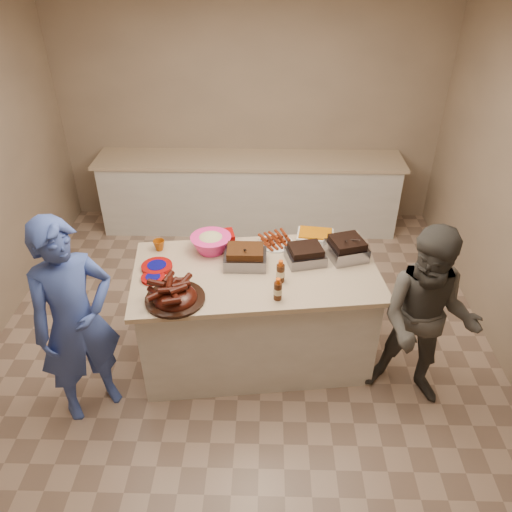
{
  "coord_description": "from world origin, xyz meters",
  "views": [
    {
      "loc": [
        0.21,
        -3.28,
        3.17
      ],
      "look_at": [
        0.13,
        -0.03,
        1.01
      ],
      "focal_mm": 35.0,
      "sensor_mm": 36.0,
      "label": 1
    }
  ],
  "objects_px": {
    "roasting_pan": "(346,257)",
    "bbq_bottle_b": "(280,281)",
    "mustard_bottle": "(229,254)",
    "guest_gray": "(409,392)",
    "plastic_cup": "(160,250)",
    "bbq_bottle_a": "(278,299)",
    "rib_platter": "(175,300)",
    "coleslaw_bowl": "(211,251)",
    "island": "(256,354)",
    "guest_blue": "(97,401)"
  },
  "relations": [
    {
      "from": "island",
      "to": "coleslaw_bowl",
      "type": "height_order",
      "value": "coleslaw_bowl"
    },
    {
      "from": "rib_platter",
      "to": "roasting_pan",
      "type": "distance_m",
      "value": 1.43
    },
    {
      "from": "bbq_bottle_b",
      "to": "mustard_bottle",
      "type": "bearing_deg",
      "value": 138.15
    },
    {
      "from": "roasting_pan",
      "to": "rib_platter",
      "type": "bearing_deg",
      "value": -172.69
    },
    {
      "from": "guest_gray",
      "to": "plastic_cup",
      "type": "bearing_deg",
      "value": -178.74
    },
    {
      "from": "bbq_bottle_a",
      "to": "rib_platter",
      "type": "bearing_deg",
      "value": -177.4
    },
    {
      "from": "bbq_bottle_b",
      "to": "island",
      "type": "bearing_deg",
      "value": 143.37
    },
    {
      "from": "island",
      "to": "roasting_pan",
      "type": "height_order",
      "value": "roasting_pan"
    },
    {
      "from": "roasting_pan",
      "to": "mustard_bottle",
      "type": "bearing_deg",
      "value": 161.27
    },
    {
      "from": "plastic_cup",
      "to": "guest_gray",
      "type": "relative_size",
      "value": 0.06
    },
    {
      "from": "island",
      "to": "coleslaw_bowl",
      "type": "distance_m",
      "value": 1.02
    },
    {
      "from": "rib_platter",
      "to": "coleslaw_bowl",
      "type": "xyz_separation_m",
      "value": [
        0.2,
        0.66,
        0.0
      ]
    },
    {
      "from": "mustard_bottle",
      "to": "bbq_bottle_a",
      "type": "bearing_deg",
      "value": -56.19
    },
    {
      "from": "bbq_bottle_a",
      "to": "plastic_cup",
      "type": "relative_size",
      "value": 1.86
    },
    {
      "from": "rib_platter",
      "to": "mustard_bottle",
      "type": "bearing_deg",
      "value": 60.84
    },
    {
      "from": "roasting_pan",
      "to": "plastic_cup",
      "type": "xyz_separation_m",
      "value": [
        -1.54,
        0.07,
        0.0
      ]
    },
    {
      "from": "roasting_pan",
      "to": "guest_gray",
      "type": "xyz_separation_m",
      "value": [
        0.53,
        -0.61,
        -0.91
      ]
    },
    {
      "from": "island",
      "to": "plastic_cup",
      "type": "distance_m",
      "value": 1.25
    },
    {
      "from": "roasting_pan",
      "to": "bbq_bottle_b",
      "type": "height_order",
      "value": "bbq_bottle_b"
    },
    {
      "from": "guest_blue",
      "to": "mustard_bottle",
      "type": "bearing_deg",
      "value": -1.39
    },
    {
      "from": "island",
      "to": "guest_blue",
      "type": "distance_m",
      "value": 1.38
    },
    {
      "from": "bbq_bottle_a",
      "to": "mustard_bottle",
      "type": "bearing_deg",
      "value": 123.81
    },
    {
      "from": "plastic_cup",
      "to": "guest_gray",
      "type": "bearing_deg",
      "value": -18.16
    },
    {
      "from": "island",
      "to": "bbq_bottle_a",
      "type": "bearing_deg",
      "value": -71.99
    },
    {
      "from": "rib_platter",
      "to": "bbq_bottle_a",
      "type": "distance_m",
      "value": 0.74
    },
    {
      "from": "mustard_bottle",
      "to": "guest_gray",
      "type": "bearing_deg",
      "value": -23.13
    },
    {
      "from": "roasting_pan",
      "to": "bbq_bottle_a",
      "type": "bearing_deg",
      "value": -152.29
    },
    {
      "from": "coleslaw_bowl",
      "to": "bbq_bottle_b",
      "type": "distance_m",
      "value": 0.7
    },
    {
      "from": "guest_gray",
      "to": "roasting_pan",
      "type": "bearing_deg",
      "value": 150.29
    },
    {
      "from": "guest_blue",
      "to": "guest_gray",
      "type": "height_order",
      "value": "guest_gray"
    },
    {
      "from": "bbq_bottle_a",
      "to": "bbq_bottle_b",
      "type": "height_order",
      "value": "bbq_bottle_b"
    },
    {
      "from": "guest_blue",
      "to": "guest_gray",
      "type": "bearing_deg",
      "value": -35.36
    },
    {
      "from": "island",
      "to": "plastic_cup",
      "type": "bearing_deg",
      "value": 154.1
    },
    {
      "from": "roasting_pan",
      "to": "coleslaw_bowl",
      "type": "height_order",
      "value": "coleslaw_bowl"
    },
    {
      "from": "rib_platter",
      "to": "bbq_bottle_b",
      "type": "bearing_deg",
      "value": 18.06
    },
    {
      "from": "roasting_pan",
      "to": "guest_blue",
      "type": "distance_m",
      "value": 2.32
    },
    {
      "from": "guest_blue",
      "to": "guest_gray",
      "type": "relative_size",
      "value": 1.09
    },
    {
      "from": "bbq_bottle_a",
      "to": "plastic_cup",
      "type": "bearing_deg",
      "value": 147.12
    },
    {
      "from": "coleslaw_bowl",
      "to": "mustard_bottle",
      "type": "xyz_separation_m",
      "value": [
        0.15,
        -0.04,
        0.0
      ]
    },
    {
      "from": "mustard_bottle",
      "to": "plastic_cup",
      "type": "relative_size",
      "value": 1.14
    },
    {
      "from": "plastic_cup",
      "to": "roasting_pan",
      "type": "bearing_deg",
      "value": -2.53
    },
    {
      "from": "island",
      "to": "roasting_pan",
      "type": "bearing_deg",
      "value": 8.83
    },
    {
      "from": "coleslaw_bowl",
      "to": "roasting_pan",
      "type": "bearing_deg",
      "value": -3.33
    },
    {
      "from": "rib_platter",
      "to": "bbq_bottle_a",
      "type": "xyz_separation_m",
      "value": [
        0.74,
        0.03,
        0.0
      ]
    },
    {
      "from": "bbq_bottle_a",
      "to": "guest_gray",
      "type": "distance_m",
      "value": 1.42
    },
    {
      "from": "rib_platter",
      "to": "mustard_bottle",
      "type": "height_order",
      "value": "rib_platter"
    },
    {
      "from": "bbq_bottle_b",
      "to": "roasting_pan",
      "type": "bearing_deg",
      "value": 32.83
    },
    {
      "from": "coleslaw_bowl",
      "to": "bbq_bottle_b",
      "type": "xyz_separation_m",
      "value": [
        0.57,
        -0.41,
        0.0
      ]
    },
    {
      "from": "island",
      "to": "rib_platter",
      "type": "xyz_separation_m",
      "value": [
        -0.57,
        -0.39,
        0.91
      ]
    },
    {
      "from": "island",
      "to": "plastic_cup",
      "type": "relative_size",
      "value": 19.95
    }
  ]
}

